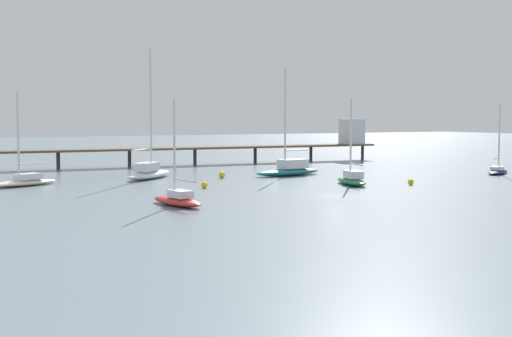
% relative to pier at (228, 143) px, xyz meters
% --- Properties ---
extents(ground_plane, '(400.00, 400.00, 0.00)m').
position_rel_pier_xyz_m(ground_plane, '(-10.35, -43.94, -3.17)').
color(ground_plane, slate).
extents(pier, '(71.88, 6.59, 6.78)m').
position_rel_pier_xyz_m(pier, '(0.00, 0.00, 0.00)').
color(pier, brown).
rests_on(pier, ground_plane).
extents(sailboat_white, '(8.51, 8.29, 15.02)m').
position_rel_pier_xyz_m(sailboat_white, '(-19.35, -18.93, -2.28)').
color(sailboat_white, white).
rests_on(sailboat_white, ground_plane).
extents(sailboat_navy, '(7.05, 5.57, 8.87)m').
position_rel_pier_xyz_m(sailboat_navy, '(21.94, -32.74, -2.65)').
color(sailboat_navy, navy).
rests_on(sailboat_navy, ground_plane).
extents(sailboat_cream, '(8.32, 5.51, 9.72)m').
position_rel_pier_xyz_m(sailboat_cream, '(-33.75, -20.84, -2.59)').
color(sailboat_cream, beige).
rests_on(sailboat_cream, ground_plane).
extents(sailboat_teal, '(9.91, 4.29, 13.14)m').
position_rel_pier_xyz_m(sailboat_teal, '(-2.66, -22.64, -2.35)').
color(sailboat_teal, '#1E727A').
rests_on(sailboat_teal, ground_plane).
extents(sailboat_green, '(3.88, 7.30, 9.12)m').
position_rel_pier_xyz_m(sailboat_green, '(-2.97, -36.09, -2.51)').
color(sailboat_green, '#287F4C').
rests_on(sailboat_green, ground_plane).
extents(sailboat_red, '(2.88, 6.88, 8.60)m').
position_rel_pier_xyz_m(sailboat_red, '(-25.78, -43.79, -2.58)').
color(sailboat_red, red).
rests_on(sailboat_red, ground_plane).
extents(mooring_buoy_outer, '(0.65, 0.65, 0.65)m').
position_rel_pier_xyz_m(mooring_buoy_outer, '(-18.11, -31.91, -2.84)').
color(mooring_buoy_outer, yellow).
rests_on(mooring_buoy_outer, ground_plane).
extents(mooring_buoy_inner, '(0.77, 0.77, 0.77)m').
position_rel_pier_xyz_m(mooring_buoy_inner, '(-11.46, -22.01, -2.79)').
color(mooring_buoy_inner, yellow).
rests_on(mooring_buoy_inner, ground_plane).
extents(mooring_buoy_far, '(0.65, 0.65, 0.65)m').
position_rel_pier_xyz_m(mooring_buoy_far, '(2.48, -39.08, -2.85)').
color(mooring_buoy_far, yellow).
rests_on(mooring_buoy_far, ground_plane).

